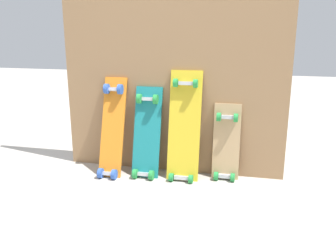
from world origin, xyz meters
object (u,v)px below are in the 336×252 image
at_px(skateboard_orange, 112,131).
at_px(skateboard_teal, 147,137).
at_px(skateboard_natural, 226,146).
at_px(skateboard_yellow, 184,131).

xyz_separation_m(skateboard_orange, skateboard_teal, (0.25, 0.03, -0.03)).
distance_m(skateboard_teal, skateboard_natural, 0.56).
height_order(skateboard_orange, skateboard_natural, skateboard_orange).
height_order(skateboard_teal, skateboard_natural, skateboard_teal).
bearing_deg(skateboard_orange, skateboard_teal, 6.32).
bearing_deg(skateboard_natural, skateboard_orange, -174.16).
xyz_separation_m(skateboard_orange, skateboard_natural, (0.81, 0.08, -0.08)).
relative_size(skateboard_orange, skateboard_teal, 1.08).
xyz_separation_m(skateboard_teal, skateboard_natural, (0.56, 0.05, -0.05)).
height_order(skateboard_teal, skateboard_yellow, skateboard_yellow).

